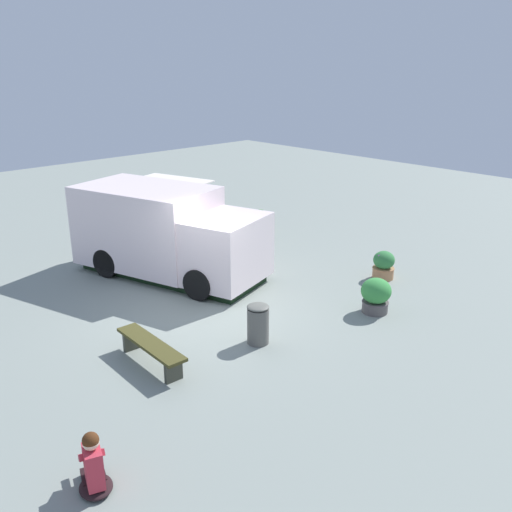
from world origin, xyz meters
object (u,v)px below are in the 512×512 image
Objects in this scene: person_customer at (93,467)px; planter_flowering_side at (384,265)px; plaza_bench at (151,348)px; trash_bin at (258,324)px; food_truck at (166,234)px; planter_flowering_near at (260,220)px; planter_flowering_far at (376,295)px.

person_customer reaches higher than planter_flowering_side.
trash_bin reaches higher than plaza_bench.
food_truck is at bearing 132.93° from planter_flowering_side.
plaza_bench is at bearing 159.56° from trash_bin.
trash_bin is at bearing 18.25° from person_customer.
planter_flowering_side is 0.89× the size of trash_bin.
planter_flowering_near is 0.93× the size of trash_bin.
planter_flowering_side is (1.87, 1.06, -0.05)m from planter_flowering_far.
food_truck reaches higher than planter_flowering_side.
plaza_bench is (-6.80, 0.48, -0.01)m from planter_flowering_side.
trash_bin reaches higher than planter_flowering_near.
planter_flowering_side is (-0.51, -5.11, -0.06)m from planter_flowering_near.
food_truck reaches higher than plaza_bench.
planter_flowering_far is 1.09× the size of planter_flowering_side.
person_customer is 0.48× the size of plaza_bench.
trash_bin is (-2.91, 0.78, 0.01)m from planter_flowering_far.
food_truck is 5.69m from planter_flowering_side.
food_truck is at bearing 78.01° from trash_bin.
food_truck is 6.93× the size of planter_flowering_near.
person_customer is (-5.32, -5.85, -0.73)m from food_truck.
person_customer is 4.62m from trash_bin.
person_customer is at bearing -132.29° from food_truck.
planter_flowering_near reaches higher than plaza_bench.
planter_flowering_far is at bearing -150.49° from planter_flowering_side.
planter_flowering_far reaches higher than planter_flowering_side.
trash_bin is at bearing -134.46° from planter_flowering_near.
food_truck is 6.71× the size of planter_flowering_far.
food_truck is at bearing 110.84° from planter_flowering_far.
planter_flowering_near is at bearing 12.72° from food_truck.
planter_flowering_far reaches higher than plaza_bench.
planter_flowering_far is 5.17m from plaza_bench.
planter_flowering_side is (3.84, -4.13, -0.73)m from food_truck.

